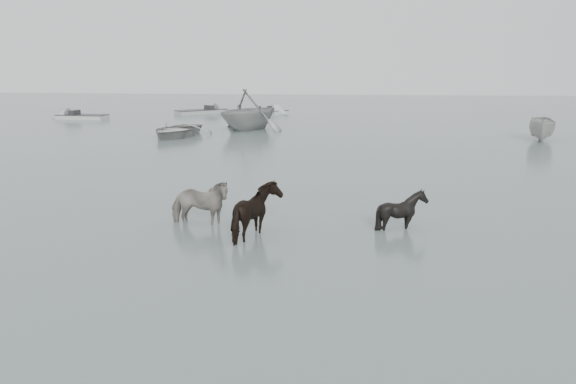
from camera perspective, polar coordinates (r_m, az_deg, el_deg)
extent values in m
plane|color=#4A5855|center=(16.48, -0.81, -3.37)|extent=(140.00, 140.00, 0.00)
imported|color=black|center=(16.50, -9.00, -0.67)|extent=(1.93, 0.99, 1.58)
imported|color=black|center=(15.19, -3.08, -1.61)|extent=(1.59, 1.79, 1.64)
imported|color=black|center=(16.30, 11.52, -1.28)|extent=(1.59, 1.51, 1.39)
imported|color=#A6A5A2|center=(37.14, -11.29, 6.37)|extent=(4.36, 5.57, 1.05)
imported|color=#959895|center=(40.17, -3.97, 8.47)|extent=(7.19, 7.44, 3.00)
imported|color=#A5A5A0|center=(37.86, 24.44, 5.97)|extent=(2.65, 4.31, 1.56)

